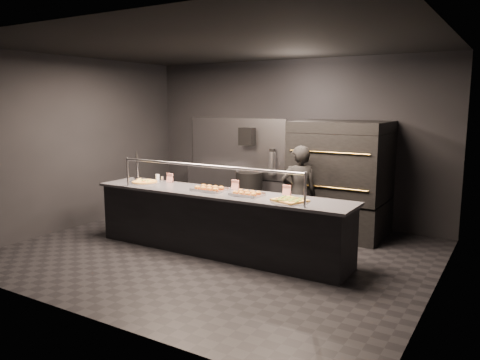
{
  "coord_description": "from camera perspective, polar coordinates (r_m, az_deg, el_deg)",
  "views": [
    {
      "loc": [
        3.75,
        -5.59,
        2.21
      ],
      "look_at": [
        0.25,
        0.2,
        1.09
      ],
      "focal_mm": 35.0,
      "sensor_mm": 36.0,
      "label": 1
    }
  ],
  "objects": [
    {
      "name": "room",
      "position": [
        6.82,
        -2.67,
        3.4
      ],
      "size": [
        6.04,
        6.0,
        3.0
      ],
      "color": "black",
      "rests_on": "ground"
    },
    {
      "name": "service_counter",
      "position": [
        6.95,
        -2.66,
        -5.14
      ],
      "size": [
        4.1,
        0.78,
        1.37
      ],
      "color": "black",
      "rests_on": "ground"
    },
    {
      "name": "pizza_oven",
      "position": [
        8.01,
        12.17,
        0.27
      ],
      "size": [
        1.5,
        1.23,
        1.91
      ],
      "color": "black",
      "rests_on": "ground"
    },
    {
      "name": "prep_shelf",
      "position": [
        9.71,
        -2.91,
        -1.04
      ],
      "size": [
        1.2,
        0.35,
        0.9
      ],
      "primitive_type": "cube",
      "color": "#99999E",
      "rests_on": "ground"
    },
    {
      "name": "towel_dispenser",
      "position": [
        9.26,
        0.89,
        5.33
      ],
      "size": [
        0.3,
        0.2,
        0.35
      ],
      "primitive_type": "cube",
      "color": "black",
      "rests_on": "room"
    },
    {
      "name": "fire_extinguisher",
      "position": [
        9.05,
        3.93,
        2.09
      ],
      "size": [
        0.14,
        0.14,
        0.51
      ],
      "color": "#B2B2B7",
      "rests_on": "room"
    },
    {
      "name": "beer_tap",
      "position": [
        7.83,
        -12.41,
        0.84
      ],
      "size": [
        0.14,
        0.2,
        0.53
      ],
      "color": "silver",
      "rests_on": "service_counter"
    },
    {
      "name": "round_pizza",
      "position": [
        7.75,
        -11.54,
        -0.24
      ],
      "size": [
        0.47,
        0.47,
        0.03
      ],
      "color": "silver",
      "rests_on": "service_counter"
    },
    {
      "name": "slider_tray_a",
      "position": [
        6.94,
        -3.77,
        -1.07
      ],
      "size": [
        0.5,
        0.39,
        0.07
      ],
      "color": "silver",
      "rests_on": "service_counter"
    },
    {
      "name": "slider_tray_b",
      "position": [
        6.57,
        0.85,
        -1.67
      ],
      "size": [
        0.46,
        0.36,
        0.07
      ],
      "color": "silver",
      "rests_on": "service_counter"
    },
    {
      "name": "square_pizza",
      "position": [
        6.18,
        6.09,
        -2.51
      ],
      "size": [
        0.5,
        0.5,
        0.05
      ],
      "color": "silver",
      "rests_on": "service_counter"
    },
    {
      "name": "condiment_jar",
      "position": [
        7.88,
        -9.84,
        0.25
      ],
      "size": [
        0.17,
        0.07,
        0.11
      ],
      "color": "silver",
      "rests_on": "service_counter"
    },
    {
      "name": "tent_cards",
      "position": [
        7.07,
        -1.52,
        -0.47
      ],
      "size": [
        2.23,
        0.04,
        0.15
      ],
      "color": "white",
      "rests_on": "service_counter"
    },
    {
      "name": "trash_bin",
      "position": [
        9.19,
        1.11,
        -1.72
      ],
      "size": [
        0.52,
        0.52,
        0.87
      ],
      "primitive_type": "cylinder",
      "color": "black",
      "rests_on": "ground"
    },
    {
      "name": "worker",
      "position": [
        7.43,
        7.2,
        -1.76
      ],
      "size": [
        0.68,
        0.64,
        1.56
      ],
      "primitive_type": "imported",
      "rotation": [
        0.0,
        0.0,
        3.8
      ],
      "color": "black",
      "rests_on": "ground"
    }
  ]
}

